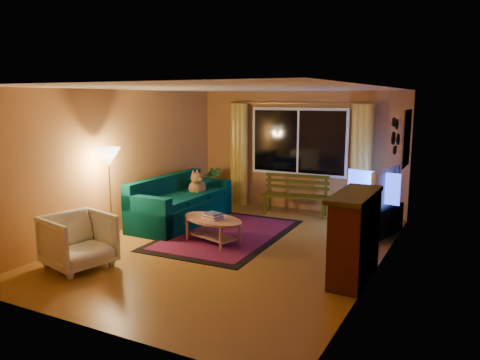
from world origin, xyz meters
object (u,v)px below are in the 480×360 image
at_px(bench, 295,205).
at_px(coffee_table, 213,231).
at_px(armchair, 78,238).
at_px(tv_console, 377,221).
at_px(floor_lamp, 110,195).
at_px(sofa, 181,201).

relative_size(bench, coffee_table, 1.13).
distance_m(bench, armchair, 4.53).
relative_size(armchair, tv_console, 0.69).
xyz_separation_m(armchair, floor_lamp, (-0.47, 1.17, 0.36)).
xyz_separation_m(coffee_table, tv_console, (2.29, 1.72, 0.04)).
relative_size(bench, tv_console, 1.08).
distance_m(sofa, coffee_table, 1.42).
distance_m(sofa, armchair, 2.60).
height_order(sofa, floor_lamp, floor_lamp).
bearing_deg(floor_lamp, tv_console, 31.32).
height_order(armchair, tv_console, armchair).
bearing_deg(armchair, floor_lamp, 35.91).
bearing_deg(bench, floor_lamp, -131.80).
xyz_separation_m(bench, floor_lamp, (-2.09, -3.05, 0.59)).
height_order(bench, floor_lamp, floor_lamp).
xyz_separation_m(sofa, tv_console, (3.45, 0.93, -0.19)).
bearing_deg(armchair, coffee_table, -17.42).
height_order(sofa, coffee_table, sofa).
relative_size(armchair, coffee_table, 0.72).
height_order(bench, sofa, sofa).
bearing_deg(coffee_table, floor_lamp, -157.89).
relative_size(armchair, floor_lamp, 0.54).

